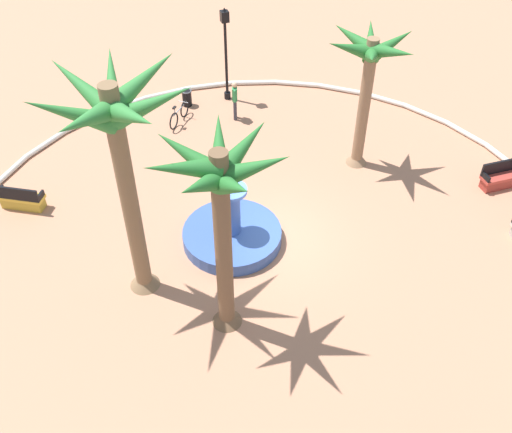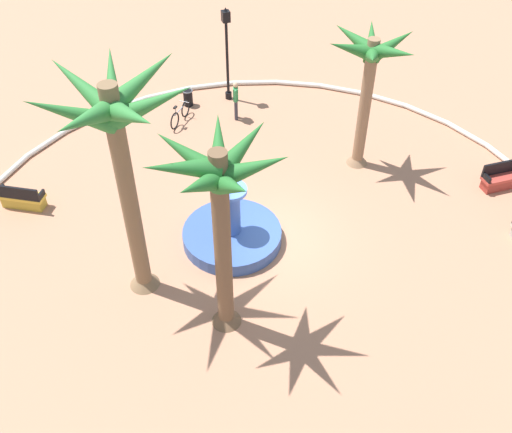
# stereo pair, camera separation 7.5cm
# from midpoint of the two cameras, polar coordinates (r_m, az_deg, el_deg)

# --- Properties ---
(ground_plane) EXTENTS (80.00, 80.00, 0.00)m
(ground_plane) POSITION_cam_midpoint_polar(r_m,az_deg,el_deg) (19.35, 0.88, -2.13)
(ground_plane) COLOR tan
(plaza_curb) EXTENTS (20.55, 20.55, 0.20)m
(plaza_curb) POSITION_cam_midpoint_polar(r_m,az_deg,el_deg) (19.28, 0.88, -1.92)
(plaza_curb) COLOR silver
(plaza_curb) RESTS_ON ground
(fountain) EXTENTS (3.22, 3.22, 2.21)m
(fountain) POSITION_cam_midpoint_polar(r_m,az_deg,el_deg) (19.06, -2.45, -1.68)
(fountain) COLOR #38569E
(fountain) RESTS_ON ground
(palm_tree_near_fountain) EXTENTS (3.27, 3.19, 5.29)m
(palm_tree_near_fountain) POSITION_cam_midpoint_polar(r_m,az_deg,el_deg) (20.76, 10.81, 13.96)
(palm_tree_near_fountain) COLOR #8E6B4C
(palm_tree_near_fountain) RESTS_ON ground
(palm_tree_by_curb) EXTENTS (4.01, 4.13, 7.08)m
(palm_tree_by_curb) POSITION_cam_midpoint_polar(r_m,az_deg,el_deg) (14.80, -13.40, 7.37)
(palm_tree_by_curb) COLOR brown
(palm_tree_by_curb) RESTS_ON ground
(palm_tree_mid_plaza) EXTENTS (3.40, 3.36, 6.21)m
(palm_tree_mid_plaza) POSITION_cam_midpoint_polar(r_m,az_deg,el_deg) (13.73, -3.71, 1.87)
(palm_tree_mid_plaza) COLOR brown
(palm_tree_mid_plaza) RESTS_ON ground
(bench_north) EXTENTS (1.61, 0.55, 1.00)m
(bench_north) POSITION_cam_midpoint_polar(r_m,az_deg,el_deg) (22.96, 22.67, 3.46)
(bench_north) COLOR #B73D33
(bench_north) RESTS_ON ground
(bench_southwest) EXTENTS (1.64, 1.23, 1.00)m
(bench_southwest) POSITION_cam_midpoint_polar(r_m,az_deg,el_deg) (21.84, -21.92, 1.53)
(bench_southwest) COLOR gold
(bench_southwest) RESTS_ON ground
(lamppost) EXTENTS (0.32, 0.32, 4.11)m
(lamppost) POSITION_cam_midpoint_polar(r_m,az_deg,el_deg) (25.34, -3.06, 16.09)
(lamppost) COLOR black
(lamppost) RESTS_ON ground
(trash_bin) EXTENTS (0.46, 0.46, 0.73)m
(trash_bin) POSITION_cam_midpoint_polar(r_m,az_deg,el_deg) (25.93, -6.82, 11.42)
(trash_bin) COLOR black
(trash_bin) RESTS_ON ground
(bicycle_red_frame) EXTENTS (1.15, 1.36, 0.94)m
(bicycle_red_frame) POSITION_cam_midpoint_polar(r_m,az_deg,el_deg) (24.81, -7.57, 9.80)
(bicycle_red_frame) COLOR black
(bicycle_red_frame) RESTS_ON ground
(person_cyclist_helmet) EXTENTS (0.30, 0.51, 1.70)m
(person_cyclist_helmet) POSITION_cam_midpoint_polar(r_m,az_deg,el_deg) (24.58, -2.16, 11.38)
(person_cyclist_helmet) COLOR #33333D
(person_cyclist_helmet) RESTS_ON ground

